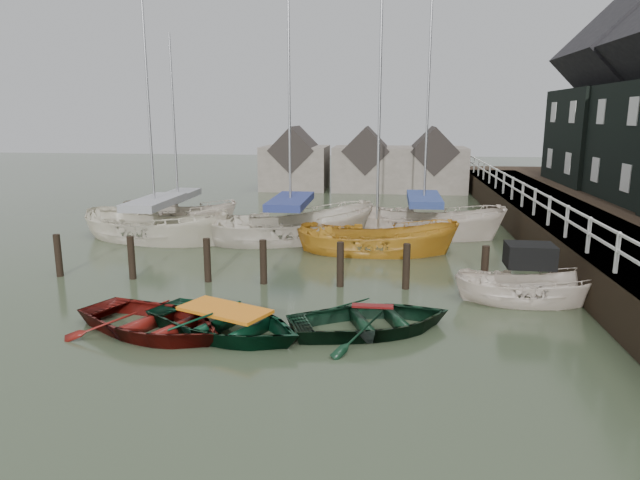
# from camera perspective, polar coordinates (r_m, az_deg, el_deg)

# --- Properties ---
(ground) EXTENTS (120.00, 120.00, 0.00)m
(ground) POSITION_cam_1_polar(r_m,az_deg,el_deg) (14.96, -3.62, -7.83)
(ground) COLOR #313C26
(ground) RESTS_ON ground
(pier) EXTENTS (3.04, 32.00, 2.70)m
(pier) POSITION_cam_1_polar(r_m,az_deg,el_deg) (25.15, 22.66, 1.25)
(pier) COLOR black
(pier) RESTS_ON ground
(mooring_pilings) EXTENTS (13.72, 0.22, 1.80)m
(mooring_pilings) POSITION_cam_1_polar(r_m,az_deg,el_deg) (17.83, -5.40, -2.83)
(mooring_pilings) COLOR black
(mooring_pilings) RESTS_ON ground
(far_sheds) EXTENTS (14.00, 4.08, 4.39)m
(far_sheds) POSITION_cam_1_polar(r_m,az_deg,el_deg) (39.97, 4.43, 7.65)
(far_sheds) COLOR #665B51
(far_sheds) RESTS_ON ground
(rowboat_red) EXTENTS (5.01, 4.41, 0.86)m
(rowboat_red) POSITION_cam_1_polar(r_m,az_deg,el_deg) (14.58, -16.34, -8.89)
(rowboat_red) COLOR #5A110C
(rowboat_red) RESTS_ON ground
(rowboat_green) EXTENTS (5.05, 4.44, 0.87)m
(rowboat_green) POSITION_cam_1_polar(r_m,az_deg,el_deg) (14.10, -9.42, -9.28)
(rowboat_green) COLOR black
(rowboat_green) RESTS_ON ground
(rowboat_dkgreen) EXTENTS (4.83, 4.16, 0.84)m
(rowboat_dkgreen) POSITION_cam_1_polar(r_m,az_deg,el_deg) (14.17, 5.23, -9.05)
(rowboat_dkgreen) COLOR black
(rowboat_dkgreen) RESTS_ON ground
(motorboat) EXTENTS (4.11, 1.60, 2.44)m
(motorboat) POSITION_cam_1_polar(r_m,az_deg,el_deg) (17.13, 20.07, -5.57)
(motorboat) COLOR beige
(motorboat) RESTS_ON ground
(sailboat_a) EXTENTS (7.46, 4.35, 12.09)m
(sailboat_a) POSITION_cam_1_polar(r_m,az_deg,el_deg) (24.98, -16.00, 0.14)
(sailboat_a) COLOR beige
(sailboat_a) RESTS_ON ground
(sailboat_b) EXTENTS (7.76, 5.29, 12.15)m
(sailboat_b) POSITION_cam_1_polar(r_m,az_deg,el_deg) (23.94, -2.93, 0.09)
(sailboat_b) COLOR beige
(sailboat_b) RESTS_ON ground
(sailboat_c) EXTENTS (6.14, 2.31, 11.13)m
(sailboat_c) POSITION_cam_1_polar(r_m,az_deg,el_deg) (21.99, 5.65, -1.20)
(sailboat_c) COLOR #BF8323
(sailboat_c) RESTS_ON ground
(sailboat_d) EXTENTS (7.39, 4.29, 12.64)m
(sailboat_d) POSITION_cam_1_polar(r_m,az_deg,el_deg) (25.41, 10.23, 0.63)
(sailboat_d) COLOR beige
(sailboat_d) RESTS_ON ground
(sailboat_e) EXTENTS (6.37, 3.27, 9.92)m
(sailboat_e) POSITION_cam_1_polar(r_m,az_deg,el_deg) (28.21, -13.89, 1.63)
(sailboat_e) COLOR beige
(sailboat_e) RESTS_ON ground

